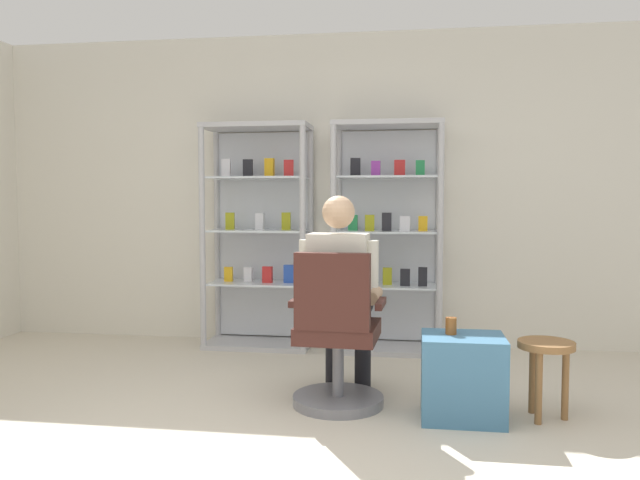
{
  "coord_description": "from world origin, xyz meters",
  "views": [
    {
      "loc": [
        0.76,
        -2.51,
        1.27
      ],
      "look_at": [
        0.16,
        1.56,
        1.0
      ],
      "focal_mm": 35.25,
      "sensor_mm": 36.0,
      "label": 1
    }
  ],
  "objects": [
    {
      "name": "display_cabinet_left",
      "position": [
        -0.55,
        2.76,
        0.96
      ],
      "size": [
        0.9,
        0.45,
        1.9
      ],
      "color": "#B7B7BC",
      "rests_on": "ground"
    },
    {
      "name": "display_cabinet_right",
      "position": [
        0.55,
        2.76,
        0.96
      ],
      "size": [
        0.9,
        0.45,
        1.9
      ],
      "color": "#B7B7BC",
      "rests_on": "ground"
    },
    {
      "name": "wooden_stool",
      "position": [
        1.53,
        1.19,
        0.36
      ],
      "size": [
        0.32,
        0.32,
        0.45
      ],
      "color": "olive",
      "rests_on": "ground"
    },
    {
      "name": "storage_crate",
      "position": [
        1.05,
        1.13,
        0.24
      ],
      "size": [
        0.47,
        0.39,
        0.49
      ],
      "primitive_type": "cube",
      "color": "teal",
      "rests_on": "ground"
    },
    {
      "name": "office_chair",
      "position": [
        0.31,
        1.2,
        0.39
      ],
      "size": [
        0.57,
        0.56,
        0.96
      ],
      "color": "slate",
      "rests_on": "ground"
    },
    {
      "name": "seated_shopkeeper",
      "position": [
        0.32,
        1.37,
        0.71
      ],
      "size": [
        0.5,
        0.58,
        1.29
      ],
      "color": "black",
      "rests_on": "ground"
    },
    {
      "name": "back_wall",
      "position": [
        0.0,
        3.0,
        1.35
      ],
      "size": [
        6.0,
        0.1,
        2.7
      ],
      "primitive_type": "cube",
      "color": "silver",
      "rests_on": "ground"
    },
    {
      "name": "tea_glass",
      "position": [
        0.99,
        1.16,
        0.53
      ],
      "size": [
        0.06,
        0.06,
        0.1
      ],
      "primitive_type": "cylinder",
      "color": "brown",
      "rests_on": "storage_crate"
    }
  ]
}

